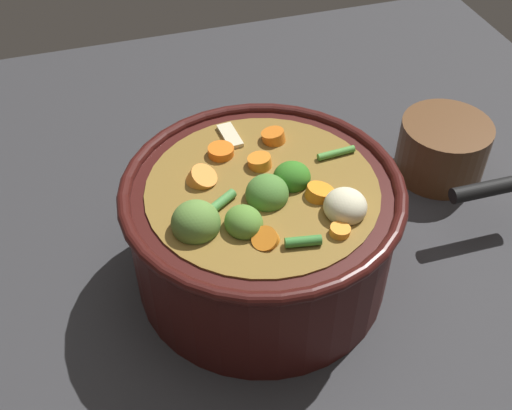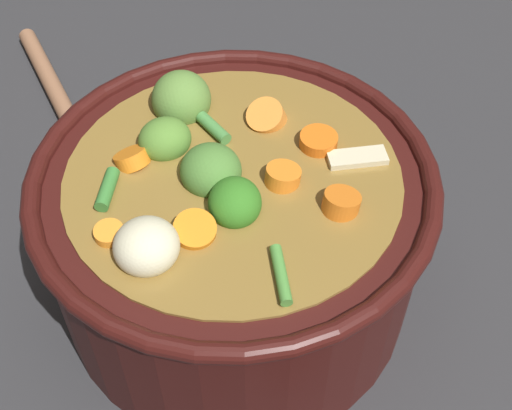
# 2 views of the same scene
# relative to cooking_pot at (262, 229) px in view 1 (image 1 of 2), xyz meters

# --- Properties ---
(ground_plane) EXTENTS (1.10, 1.10, 0.00)m
(ground_plane) POSITION_rel_cooking_pot_xyz_m (0.00, -0.00, -0.07)
(ground_plane) COLOR #2D2D30
(cooking_pot) EXTENTS (0.28, 0.28, 0.15)m
(cooking_pot) POSITION_rel_cooking_pot_xyz_m (0.00, 0.00, 0.00)
(cooking_pot) COLOR #38110F
(cooking_pot) RESTS_ON ground_plane
(small_saucepan) EXTENTS (0.17, 0.11, 0.07)m
(small_saucepan) POSITION_rel_cooking_pot_xyz_m (0.09, -0.27, -0.03)
(small_saucepan) COLOR brown
(small_saucepan) RESTS_ON ground_plane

